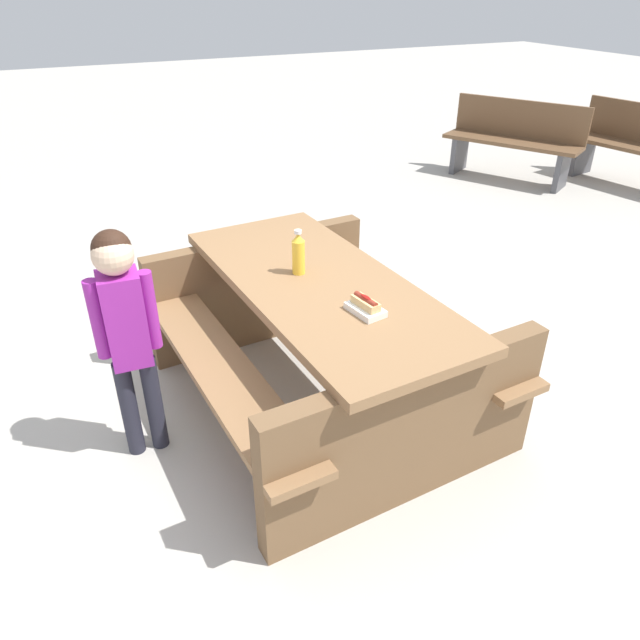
# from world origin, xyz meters

# --- Properties ---
(ground_plane) EXTENTS (30.00, 30.00, 0.00)m
(ground_plane) POSITION_xyz_m (0.00, 0.00, 0.00)
(ground_plane) COLOR #B7B2A8
(ground_plane) RESTS_ON ground
(picnic_table) EXTENTS (1.88, 1.51, 0.75)m
(picnic_table) POSITION_xyz_m (0.00, 0.00, 0.44)
(picnic_table) COLOR olive
(picnic_table) RESTS_ON ground
(soda_bottle) EXTENTS (0.06, 0.06, 0.23)m
(soda_bottle) POSITION_xyz_m (-0.12, -0.06, 0.86)
(soda_bottle) COLOR yellow
(soda_bottle) RESTS_ON picnic_table
(hotdog_tray) EXTENTS (0.20, 0.14, 0.08)m
(hotdog_tray) POSITION_xyz_m (0.37, 0.05, 0.78)
(hotdog_tray) COLOR white
(hotdog_tray) RESTS_ON picnic_table
(child_in_coat) EXTENTS (0.18, 0.29, 1.16)m
(child_in_coat) POSITION_xyz_m (-0.04, -0.93, 0.74)
(child_in_coat) COLOR #262633
(child_in_coat) RESTS_ON ground
(park_bench_near) EXTENTS (1.51, 1.06, 0.85)m
(park_bench_near) POSITION_xyz_m (-2.80, 3.75, 0.45)
(park_bench_near) COLOR brown
(park_bench_near) RESTS_ON ground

